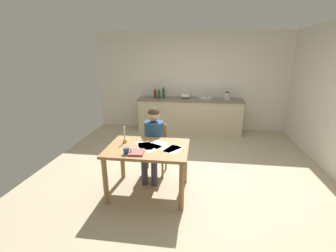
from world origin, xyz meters
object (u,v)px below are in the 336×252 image
at_px(book_magazine, 137,152).
at_px(wine_glass_back_right, 182,93).
at_px(stovetop_kettle, 227,96).
at_px(mixing_bowl, 185,96).
at_px(bottle_wine_red, 164,93).
at_px(bottle_vinegar, 159,94).
at_px(sink_unit, 206,98).
at_px(wine_glass_near_sink, 192,94).
at_px(chair_at_table, 155,146).
at_px(bottle_oil, 155,94).
at_px(wine_glass_back_left, 184,93).
at_px(dining_table, 148,154).
at_px(person_seated, 153,139).
at_px(coffee_mug, 126,151).
at_px(candlestick, 125,138).
at_px(wine_glass_by_kettle, 189,94).

bearing_deg(book_magazine, wine_glass_back_right, 80.11).
bearing_deg(stovetop_kettle, mixing_bowl, 176.16).
bearing_deg(bottle_wine_red, bottle_vinegar, -119.29).
relative_size(sink_unit, mixing_bowl, 1.40).
relative_size(book_magazine, wine_glass_back_right, 1.43).
relative_size(stovetop_kettle, wine_glass_near_sink, 1.43).
height_order(chair_at_table, book_magazine, chair_at_table).
relative_size(bottle_oil, wine_glass_back_left, 1.60).
xyz_separation_m(bottle_vinegar, wine_glass_back_left, (0.64, 0.24, 0.00)).
distance_m(dining_table, wine_glass_back_right, 3.21).
xyz_separation_m(chair_at_table, person_seated, (-0.00, -0.15, 0.20)).
bearing_deg(wine_glass_back_left, bottle_oil, -170.66).
relative_size(dining_table, sink_unit, 3.26).
xyz_separation_m(bottle_oil, wine_glass_back_right, (0.71, 0.13, 0.00)).
bearing_deg(chair_at_table, bottle_oil, 100.71).
distance_m(chair_at_table, book_magazine, 0.94).
bearing_deg(dining_table, mixing_bowl, 83.82).
relative_size(book_magazine, bottle_vinegar, 0.87).
xyz_separation_m(bottle_oil, stovetop_kettle, (1.88, -0.02, -0.01)).
height_order(book_magazine, bottle_vinegar, bottle_vinegar).
bearing_deg(stovetop_kettle, coffee_mug, -116.44).
distance_m(sink_unit, mixing_bowl, 0.54).
relative_size(sink_unit, bottle_wine_red, 1.29).
height_order(person_seated, mixing_bowl, person_seated).
bearing_deg(wine_glass_back_right, coffee_mug, -97.71).
relative_size(book_magazine, bottle_oil, 0.89).
height_order(dining_table, wine_glass_back_left, wine_glass_back_left).
distance_m(book_magazine, bottle_wine_red, 3.36).
height_order(chair_at_table, wine_glass_near_sink, wine_glass_near_sink).
height_order(coffee_mug, mixing_bowl, mixing_bowl).
relative_size(dining_table, mixing_bowl, 4.55).
xyz_separation_m(wine_glass_near_sink, wine_glass_back_left, (-0.23, 0.00, 0.00)).
bearing_deg(dining_table, wine_glass_back_left, 84.77).
height_order(chair_at_table, bottle_oil, bottle_oil).
bearing_deg(wine_glass_back_right, chair_at_table, -95.82).
relative_size(coffee_mug, bottle_wine_red, 0.40).
xyz_separation_m(bottle_wine_red, stovetop_kettle, (1.66, -0.08, -0.02)).
distance_m(candlestick, bottle_vinegar, 2.81).
bearing_deg(person_seated, wine_glass_back_right, 84.42).
height_order(bottle_oil, mixing_bowl, bottle_oil).
xyz_separation_m(dining_table, wine_glass_near_sink, (0.52, 3.17, 0.38)).
distance_m(chair_at_table, coffee_mug, 1.01).
xyz_separation_m(coffee_mug, wine_glass_back_left, (0.52, 3.45, 0.22)).
xyz_separation_m(bottle_wine_red, wine_glass_back_right, (0.49, 0.07, -0.01)).
height_order(chair_at_table, wine_glass_by_kettle, wine_glass_by_kettle).
distance_m(chair_at_table, person_seated, 0.25).
bearing_deg(wine_glass_back_left, dining_table, -95.23).
relative_size(bottle_wine_red, wine_glass_near_sink, 1.82).
distance_m(wine_glass_back_left, wine_glass_back_right, 0.05).
xyz_separation_m(candlestick, sink_unit, (1.25, 2.90, 0.11)).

